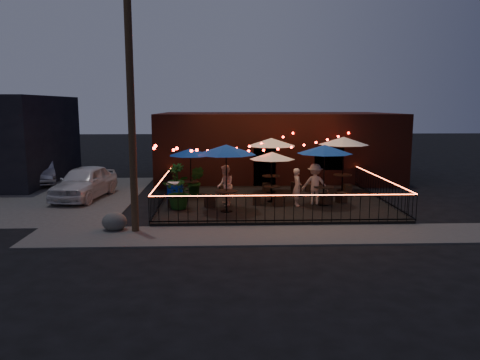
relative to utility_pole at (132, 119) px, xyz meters
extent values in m
plane|color=black|center=(5.40, 2.60, -4.00)|extent=(110.00, 110.00, 0.00)
cube|color=black|center=(5.40, 4.60, -3.92)|extent=(10.00, 8.00, 0.15)
cube|color=#43413E|center=(5.40, -0.65, -3.98)|extent=(18.00, 2.50, 0.05)
cube|color=#43413E|center=(-6.60, 6.60, -3.99)|extent=(11.00, 12.00, 0.02)
cube|color=#3B1710|center=(6.40, 12.60, -2.00)|extent=(14.00, 8.00, 4.00)
cube|color=black|center=(5.40, 8.72, -2.90)|extent=(1.20, 0.24, 2.20)
cube|color=black|center=(8.90, 8.72, -2.40)|extent=(1.60, 0.24, 1.20)
cylinder|color=#372716|center=(0.00, 0.00, 0.00)|extent=(0.26, 0.26, 8.00)
cube|color=black|center=(5.40, 0.60, -3.77)|extent=(10.00, 0.04, 0.04)
cube|color=black|center=(5.40, 0.60, -2.85)|extent=(10.00, 0.04, 0.04)
cube|color=#F34F28|center=(5.40, 0.60, -2.82)|extent=(10.00, 0.03, 0.02)
cube|color=black|center=(0.40, 4.60, -3.77)|extent=(0.04, 8.00, 0.04)
cube|color=black|center=(0.40, 4.60, -2.85)|extent=(0.04, 8.00, 0.04)
cube|color=#F34F28|center=(0.40, 4.60, -2.82)|extent=(0.03, 8.00, 0.02)
cube|color=black|center=(10.40, 4.60, -3.77)|extent=(0.04, 8.00, 0.04)
cube|color=black|center=(10.40, 4.60, -2.85)|extent=(0.04, 8.00, 0.04)
cube|color=#F34F28|center=(10.40, 4.60, -2.82)|extent=(0.03, 8.00, 0.02)
cylinder|color=black|center=(3.27, 2.53, -3.83)|extent=(0.50, 0.50, 0.03)
cylinder|color=black|center=(3.27, 2.53, -3.43)|extent=(0.07, 0.07, 0.82)
cylinder|color=black|center=(3.27, 2.53, -3.01)|extent=(0.91, 0.91, 0.05)
cylinder|color=black|center=(3.27, 2.53, -2.49)|extent=(0.05, 0.05, 2.73)
cone|color=navy|center=(3.27, 2.53, -1.29)|extent=(3.10, 3.10, 0.40)
cylinder|color=black|center=(1.60, 5.87, -3.84)|extent=(0.42, 0.42, 0.03)
cylinder|color=black|center=(1.60, 5.87, -3.50)|extent=(0.06, 0.06, 0.68)
cylinder|color=black|center=(1.60, 5.87, -3.15)|extent=(0.76, 0.76, 0.04)
cylinder|color=black|center=(1.60, 5.87, -2.71)|extent=(0.04, 0.04, 2.27)
cone|color=navy|center=(1.60, 5.87, -1.72)|extent=(2.63, 2.63, 0.33)
cylinder|color=black|center=(5.34, 4.44, -3.84)|extent=(0.41, 0.41, 0.03)
cylinder|color=black|center=(5.34, 4.44, -3.51)|extent=(0.06, 0.06, 0.67)
cylinder|color=black|center=(5.34, 4.44, -3.16)|extent=(0.74, 0.74, 0.04)
cylinder|color=black|center=(5.34, 4.44, -2.73)|extent=(0.04, 0.04, 2.23)
cone|color=silver|center=(5.34, 4.44, -1.75)|extent=(2.35, 2.35, 0.33)
cylinder|color=black|center=(5.54, 6.72, -3.83)|extent=(0.49, 0.49, 0.03)
cylinder|color=black|center=(5.54, 6.72, -3.43)|extent=(0.07, 0.07, 0.81)
cylinder|color=black|center=(5.54, 6.72, -3.02)|extent=(0.90, 0.90, 0.04)
cylinder|color=black|center=(5.54, 6.72, -2.50)|extent=(0.05, 0.05, 2.69)
cone|color=silver|center=(5.54, 6.72, -1.32)|extent=(2.90, 2.90, 0.39)
cylinder|color=black|center=(7.53, 3.61, -3.83)|extent=(0.48, 0.48, 0.03)
cylinder|color=black|center=(7.53, 3.61, -3.45)|extent=(0.07, 0.07, 0.78)
cylinder|color=black|center=(7.53, 3.61, -3.04)|extent=(0.87, 0.87, 0.04)
cylinder|color=black|center=(7.53, 3.61, -2.54)|extent=(0.05, 0.05, 2.62)
cone|color=navy|center=(7.53, 3.61, -1.40)|extent=(2.94, 2.94, 0.38)
cylinder|color=black|center=(9.20, 6.89, -3.83)|extent=(0.50, 0.50, 0.03)
cylinder|color=black|center=(9.20, 6.89, -3.43)|extent=(0.07, 0.07, 0.82)
cylinder|color=black|center=(9.20, 6.89, -3.01)|extent=(0.91, 0.91, 0.05)
cylinder|color=black|center=(9.20, 6.89, -2.48)|extent=(0.05, 0.05, 2.73)
cone|color=silver|center=(9.20, 6.89, -1.29)|extent=(3.13, 3.13, 0.40)
cube|color=black|center=(0.96, 3.39, -3.65)|extent=(0.39, 0.39, 0.40)
cube|color=black|center=(2.56, 3.34, -3.60)|extent=(0.51, 0.51, 0.50)
cube|color=black|center=(0.88, 6.13, -3.62)|extent=(0.51, 0.51, 0.46)
cube|color=black|center=(3.17, 6.35, -3.62)|extent=(0.49, 0.49, 0.46)
cube|color=black|center=(4.61, 3.76, -3.64)|extent=(0.37, 0.37, 0.41)
cube|color=black|center=(5.49, 3.47, -3.63)|extent=(0.39, 0.39, 0.43)
cube|color=black|center=(5.35, 6.88, -3.63)|extent=(0.41, 0.41, 0.44)
cube|color=black|center=(6.85, 6.93, -3.61)|extent=(0.50, 0.50, 0.48)
cube|color=black|center=(7.67, 3.71, -3.60)|extent=(0.54, 0.54, 0.49)
cube|color=black|center=(8.46, 4.14, -3.62)|extent=(0.50, 0.50, 0.45)
cube|color=black|center=(7.48, 6.79, -3.65)|extent=(0.36, 0.36, 0.41)
cube|color=black|center=(9.37, 6.48, -3.64)|extent=(0.41, 0.41, 0.43)
imported|color=#E0A895|center=(6.35, 3.57, -3.03)|extent=(0.41, 0.61, 1.64)
imported|color=tan|center=(3.23, 3.67, -2.96)|extent=(0.73, 0.91, 1.78)
imported|color=#E3AE90|center=(7.18, 3.81, -2.95)|extent=(1.27, 0.88, 1.80)
imported|color=#1C3710|center=(1.33, 3.07, -3.11)|extent=(1.67, 1.57, 1.49)
imported|color=#0D390D|center=(1.83, 5.84, -3.13)|extent=(0.87, 0.74, 1.45)
imported|color=#173E12|center=(0.80, 6.87, -3.12)|extent=(1.06, 1.06, 1.45)
cube|color=#0523AD|center=(1.02, 4.18, -3.40)|extent=(0.68, 0.48, 0.89)
cube|color=silver|center=(1.02, 4.18, -2.93)|extent=(0.72, 0.53, 0.06)
ellipsoid|color=#484843|center=(-0.77, 0.16, -3.65)|extent=(0.95, 0.83, 0.70)
imported|color=silver|center=(-3.55, 6.24, -3.21)|extent=(2.56, 4.89, 1.59)
imported|color=#A5A5AC|center=(-7.36, 10.62, -3.29)|extent=(3.06, 4.54, 1.42)
camera|label=1|loc=(3.09, -16.29, 0.48)|focal=35.00mm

